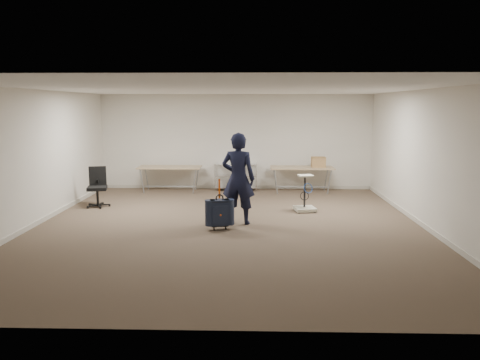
{
  "coord_description": "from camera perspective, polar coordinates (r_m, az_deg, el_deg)",
  "views": [
    {
      "loc": [
        0.51,
        -9.35,
        2.47
      ],
      "look_at": [
        0.23,
        0.3,
        0.93
      ],
      "focal_mm": 35.0,
      "sensor_mm": 36.0,
      "label": 1
    }
  ],
  "objects": [
    {
      "name": "equipment_cart",
      "position": [
        11.13,
        7.93,
        -2.65
      ],
      "size": [
        0.54,
        0.54,
        0.87
      ],
      "color": "beige",
      "rests_on": "ground"
    },
    {
      "name": "office_chair",
      "position": [
        12.06,
        -16.96,
        -1.72
      ],
      "size": [
        0.59,
        0.59,
        0.98
      ],
      "color": "black",
      "rests_on": "ground"
    },
    {
      "name": "ground",
      "position": [
        9.68,
        -1.44,
        -5.71
      ],
      "size": [
        9.0,
        9.0,
        0.0
      ],
      "primitive_type": "plane",
      "color": "#4D3A2F",
      "rests_on": "ground"
    },
    {
      "name": "folding_table_right",
      "position": [
        13.49,
        7.55,
        1.36
      ],
      "size": [
        1.8,
        0.75,
        0.73
      ],
      "color": "#9B805F",
      "rests_on": "ground"
    },
    {
      "name": "person",
      "position": [
        9.75,
        -0.22,
        0.17
      ],
      "size": [
        0.78,
        0.58,
        1.92
      ],
      "primitive_type": "imported",
      "rotation": [
        0.0,
        0.0,
        2.95
      ],
      "color": "black",
      "rests_on": "ground"
    },
    {
      "name": "folding_table_left",
      "position": [
        13.63,
        -8.55,
        1.41
      ],
      "size": [
        1.8,
        0.75,
        0.73
      ],
      "color": "#9B805F",
      "rests_on": "ground"
    },
    {
      "name": "wire_shelf",
      "position": [
        13.71,
        -0.51,
        0.55
      ],
      "size": [
        1.22,
        0.47,
        0.8
      ],
      "color": "silver",
      "rests_on": "ground"
    },
    {
      "name": "cardboard_box",
      "position": [
        13.53,
        9.53,
        2.18
      ],
      "size": [
        0.39,
        0.3,
        0.29
      ],
      "primitive_type": "cube",
      "rotation": [
        0.0,
        0.0,
        0.02
      ],
      "color": "#A4834C",
      "rests_on": "folding_table_right"
    },
    {
      "name": "suitcase",
      "position": [
        9.38,
        -2.5,
        -4.0
      ],
      "size": [
        0.42,
        0.3,
        1.03
      ],
      "color": "black",
      "rests_on": "ground"
    },
    {
      "name": "room_shell",
      "position": [
        11.01,
        -1.06,
        -3.63
      ],
      "size": [
        8.0,
        9.0,
        9.0
      ],
      "color": "silver",
      "rests_on": "ground"
    }
  ]
}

